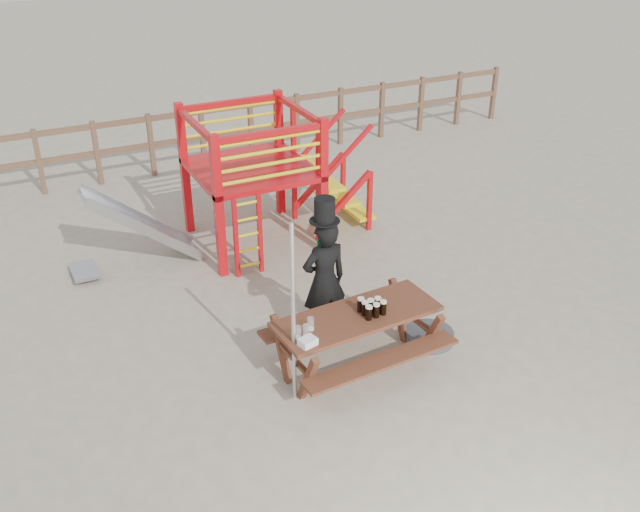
{
  "coord_description": "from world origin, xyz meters",
  "views": [
    {
      "loc": [
        -3.29,
        -5.79,
        5.12
      ],
      "look_at": [
        -0.04,
        0.8,
        1.14
      ],
      "focal_mm": 40.0,
      "sensor_mm": 36.0,
      "label": 1
    }
  ],
  "objects": [
    {
      "name": "man_with_hat",
      "position": [
        0.01,
        0.78,
        0.84
      ],
      "size": [
        0.59,
        0.4,
        1.87
      ],
      "rotation": [
        0.0,
        0.0,
        3.17
      ],
      "color": "black",
      "rests_on": "ground"
    },
    {
      "name": "back_fence",
      "position": [
        0.0,
        7.0,
        0.74
      ],
      "size": [
        15.09,
        0.09,
        1.2
      ],
      "color": "brown",
      "rests_on": "ground"
    },
    {
      "name": "parasol_base",
      "position": [
        1.13,
        0.1,
        0.07
      ],
      "size": [
        0.59,
        0.59,
        0.25
      ],
      "color": "#3E3E44",
      "rests_on": "ground"
    },
    {
      "name": "ground",
      "position": [
        0.0,
        0.0,
        0.0
      ],
      "size": [
        60.0,
        60.0,
        0.0
      ],
      "primitive_type": "plane",
      "color": "tan",
      "rests_on": "ground"
    },
    {
      "name": "empty_glasses",
      "position": [
        -0.64,
        -0.07,
        0.81
      ],
      "size": [
        0.27,
        0.18,
        0.15
      ],
      "color": "silver",
      "rests_on": "picnic_table"
    },
    {
      "name": "stout_pints",
      "position": [
        0.2,
        -0.02,
        0.82
      ],
      "size": [
        0.27,
        0.26,
        0.17
      ],
      "color": "black",
      "rests_on": "picnic_table"
    },
    {
      "name": "picnic_table",
      "position": [
        0.06,
        0.04,
        0.47
      ],
      "size": [
        1.98,
        1.43,
        0.74
      ],
      "rotation": [
        0.0,
        0.0,
        0.06
      ],
      "color": "brown",
      "rests_on": "ground"
    },
    {
      "name": "metal_pole",
      "position": [
        -0.8,
        -0.12,
        1.07
      ],
      "size": [
        0.05,
        0.05,
        2.13
      ],
      "primitive_type": "cylinder",
      "color": "#B2B2B7",
      "rests_on": "ground"
    },
    {
      "name": "paper_bag",
      "position": [
        -0.69,
        -0.24,
        0.78
      ],
      "size": [
        0.21,
        0.18,
        0.08
      ],
      "primitive_type": "cube",
      "rotation": [
        0.0,
        0.0,
        0.25
      ],
      "color": "white",
      "rests_on": "picnic_table"
    },
    {
      "name": "playground_fort",
      "position": [
        0.12,
        3.58,
        1.07
      ],
      "size": [
        4.71,
        1.84,
        2.1
      ],
      "color": "red",
      "rests_on": "ground"
    }
  ]
}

